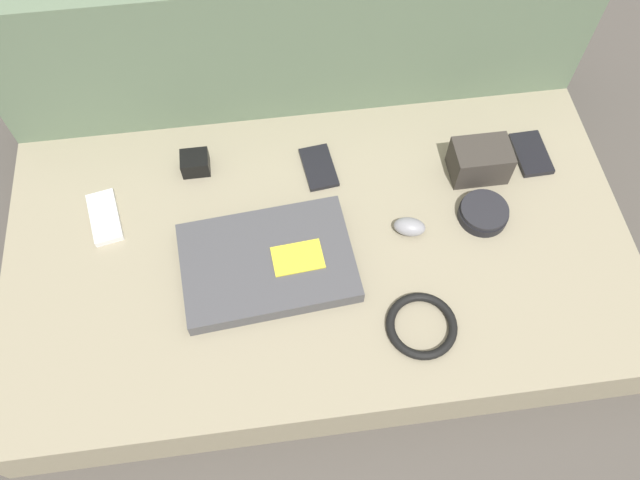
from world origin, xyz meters
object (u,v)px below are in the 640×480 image
at_px(computer_mouse, 410,227).
at_px(charger_brick, 195,163).
at_px(speaker_puck, 483,213).
at_px(phone_small, 319,167).
at_px(laptop, 268,263).
at_px(phone_black, 105,217).
at_px(phone_silver, 531,154).
at_px(camera_pouch, 480,161).

relative_size(computer_mouse, charger_brick, 1.24).
relative_size(speaker_puck, phone_small, 0.86).
bearing_deg(laptop, phone_black, 149.95).
distance_m(laptop, computer_mouse, 0.27).
bearing_deg(phone_black, speaker_puck, -18.63).
distance_m(laptop, phone_black, 0.33).
height_order(phone_black, charger_brick, charger_brick).
bearing_deg(phone_small, computer_mouse, -54.70).
bearing_deg(speaker_puck, phone_black, 172.94).
xyz_separation_m(computer_mouse, phone_silver, (0.28, 0.14, -0.01)).
xyz_separation_m(computer_mouse, phone_small, (-0.15, 0.17, -0.01)).
relative_size(speaker_puck, phone_black, 0.77).
distance_m(speaker_puck, phone_black, 0.72).
bearing_deg(laptop, camera_pouch, 15.64).
bearing_deg(camera_pouch, phone_silver, 11.93).
distance_m(laptop, speaker_puck, 0.42).
xyz_separation_m(laptop, phone_silver, (0.55, 0.18, -0.01)).
bearing_deg(laptop, charger_brick, 112.61).
height_order(phone_silver, phone_black, phone_black).
distance_m(computer_mouse, camera_pouch, 0.20).
bearing_deg(phone_silver, charger_brick, 173.68).
relative_size(computer_mouse, phone_black, 0.55).
height_order(laptop, charger_brick, charger_brick).
height_order(computer_mouse, charger_brick, charger_brick).
height_order(phone_small, camera_pouch, camera_pouch).
distance_m(speaker_puck, charger_brick, 0.57).
height_order(phone_black, camera_pouch, camera_pouch).
xyz_separation_m(phone_small, camera_pouch, (0.31, -0.05, 0.03)).
distance_m(phone_black, camera_pouch, 0.73).
height_order(computer_mouse, phone_silver, computer_mouse).
distance_m(phone_silver, camera_pouch, 0.13).
height_order(phone_silver, phone_small, phone_silver).
height_order(speaker_puck, camera_pouch, camera_pouch).
distance_m(camera_pouch, charger_brick, 0.56).
distance_m(phone_black, charger_brick, 0.20).
bearing_deg(phone_silver, phone_black, -178.86).
xyz_separation_m(laptop, phone_black, (-0.30, 0.14, -0.01)).
height_order(laptop, computer_mouse, laptop).
relative_size(laptop, computer_mouse, 4.79).
bearing_deg(phone_small, charger_brick, 165.93).
xyz_separation_m(phone_silver, phone_black, (-0.85, -0.04, 0.00)).
bearing_deg(phone_small, speaker_puck, -34.09).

